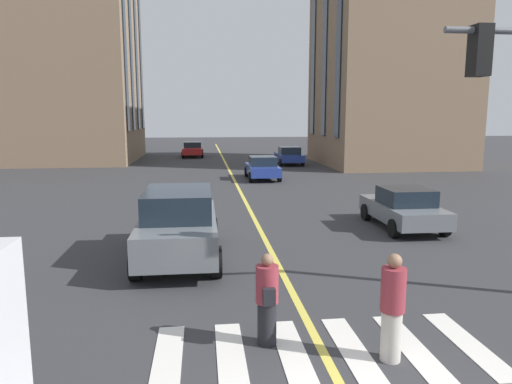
{
  "coord_description": "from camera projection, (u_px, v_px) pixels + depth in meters",
  "views": [
    {
      "loc": [
        -4.35,
        1.91,
        3.81
      ],
      "look_at": [
        8.97,
        0.37,
        1.63
      ],
      "focal_mm": 33.15,
      "sensor_mm": 36.0,
      "label": 1
    }
  ],
  "objects": [
    {
      "name": "lane_centre_line",
      "position": [
        239.0,
        189.0,
        24.7
      ],
      "size": [
        80.0,
        0.16,
        0.01
      ],
      "color": "#D8C64C",
      "rests_on": "ground_plane"
    },
    {
      "name": "crosswalk_marking",
      "position": [
        323.0,
        352.0,
        7.68
      ],
      "size": [
        2.4,
        5.45,
        0.01
      ],
      "color": "silver",
      "rests_on": "ground_plane"
    },
    {
      "name": "car_grey_parked_b",
      "position": [
        179.0,
        224.0,
        12.51
      ],
      "size": [
        4.7,
        2.14,
        1.88
      ],
      "color": "slate",
      "rests_on": "ground_plane"
    },
    {
      "name": "car_red_trailing",
      "position": [
        193.0,
        149.0,
        44.08
      ],
      "size": [
        4.4,
        1.95,
        1.37
      ],
      "color": "#B21E1E",
      "rests_on": "ground_plane"
    },
    {
      "name": "car_blue_oncoming",
      "position": [
        262.0,
        168.0,
        28.42
      ],
      "size": [
        3.9,
        1.89,
        1.4
      ],
      "color": "navy",
      "rests_on": "ground_plane"
    },
    {
      "name": "car_blue_mid",
      "position": [
        289.0,
        156.0,
        37.0
      ],
      "size": [
        3.9,
        1.89,
        1.4
      ],
      "color": "navy",
      "rests_on": "ground_plane"
    },
    {
      "name": "car_grey_parked_a",
      "position": [
        404.0,
        208.0,
        16.08
      ],
      "size": [
        3.9,
        1.89,
        1.4
      ],
      "color": "slate",
      "rests_on": "ground_plane"
    },
    {
      "name": "pedestrian_near",
      "position": [
        267.0,
        300.0,
        7.83
      ],
      "size": [
        0.5,
        0.38,
        1.57
      ],
      "color": "black",
      "rests_on": "ground_plane"
    },
    {
      "name": "pedestrian_companion",
      "position": [
        392.0,
        308.0,
        7.31
      ],
      "size": [
        0.38,
        0.38,
        1.73
      ],
      "color": "beige",
      "rests_on": "ground_plane"
    },
    {
      "name": "building_left_near",
      "position": [
        47.0,
        47.0,
        38.98
      ],
      "size": [
        12.62,
        14.07,
        18.87
      ],
      "color": "#846B51",
      "rests_on": "ground_plane"
    },
    {
      "name": "building_right_near",
      "position": [
        388.0,
        58.0,
        36.14
      ],
      "size": [
        11.05,
        9.96,
        16.31
      ],
      "color": "#846B51",
      "rests_on": "ground_plane"
    }
  ]
}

